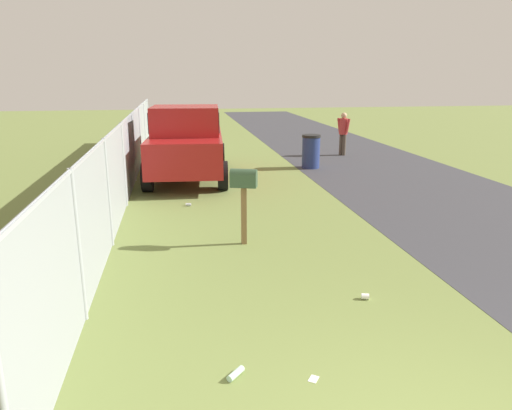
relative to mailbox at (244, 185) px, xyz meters
name	(u,v)px	position (x,y,z in m)	size (l,w,h in m)	color
road_asphalt	(489,221)	(0.54, -5.21, -1.08)	(60.00, 5.07, 0.01)	#38383D
mailbox	(244,185)	(0.00, 0.00, 0.00)	(0.33, 0.50, 1.36)	brown
pickup_truck	(187,141)	(5.73, 0.83, 0.02)	(5.17, 2.48, 2.09)	maroon
trash_bin	(311,151)	(6.75, -3.12, -0.54)	(0.59, 0.59, 1.07)	navy
pedestrian	(343,131)	(8.99, -4.97, -0.18)	(0.43, 0.38, 1.57)	#4C4238
fence_section	(129,153)	(4.33, 2.32, -0.06)	(18.88, 0.07, 1.90)	#9EA3A8
litter_wrapper_by_mailbox	(314,379)	(-4.02, -0.13, -1.08)	(0.12, 0.08, 0.01)	silver
litter_cup_far_scatter	(365,296)	(-2.44, -1.31, -1.04)	(0.08, 0.08, 0.10)	white
litter_can_midfield_b	(188,205)	(2.71, 0.91, -1.05)	(0.07, 0.07, 0.12)	silver
litter_bottle_midfield_a	(236,374)	(-3.86, 0.63, -1.05)	(0.07, 0.07, 0.22)	#B2D8BF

